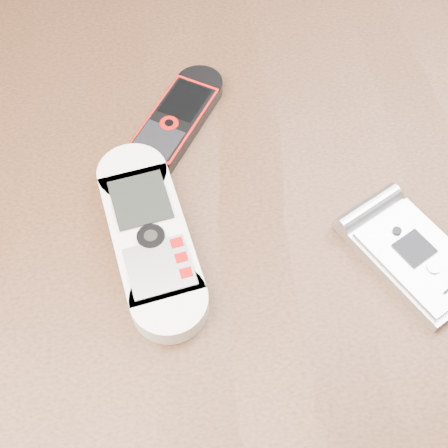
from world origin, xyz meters
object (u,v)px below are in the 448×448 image
at_px(nokia_white, 150,235).
at_px(motorola_razr, 415,256).
at_px(nokia_black_red, 174,122).
at_px(table, 219,289).

relative_size(nokia_white, motorola_razr, 1.53).
distance_m(nokia_white, nokia_black_red, 0.12).
xyz_separation_m(table, nokia_white, (-0.05, -0.01, 0.12)).
bearing_deg(nokia_white, nokia_black_red, 66.19).
bearing_deg(motorola_razr, nokia_white, 139.32).
relative_size(table, nokia_black_red, 8.35).
distance_m(table, nokia_white, 0.13).
distance_m(table, nokia_black_red, 0.16).
xyz_separation_m(nokia_white, motorola_razr, (0.20, -0.04, -0.00)).
distance_m(nokia_white, motorola_razr, 0.21).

